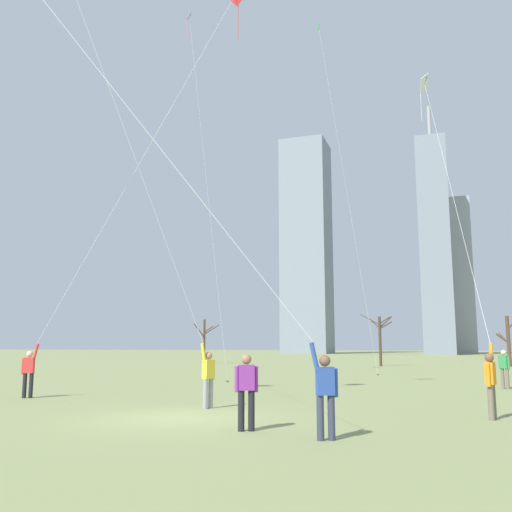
{
  "coord_description": "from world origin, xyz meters",
  "views": [
    {
      "loc": [
        6.58,
        -13.29,
        1.81
      ],
      "look_at": [
        0.0,
        6.0,
        5.02
      ],
      "focal_mm": 39.87,
      "sensor_mm": 36.0,
      "label": 1
    }
  ],
  "objects_px": {
    "kite_flyer_foreground_left_purple": "(241,279)",
    "bystander_watching_nearby": "(246,388)",
    "distant_kite_drifting_left_green": "(325,66)",
    "bare_tree_leftmost": "(380,337)",
    "kite_flyer_foreground_right_red": "(62,309)",
    "kite_flyer_midfield_right_teal": "(169,266)",
    "bystander_far_off_by_trees": "(504,367)",
    "distant_kite_low_near_trees_pink": "(193,56)",
    "bare_tree_left_of_center": "(205,339)",
    "bare_tree_center": "(508,339)",
    "kite_flyer_midfield_left_white": "(471,291)"
  },
  "relations": [
    {
      "from": "bare_tree_center",
      "to": "kite_flyer_foreground_right_red",
      "type": "bearing_deg",
      "value": -115.22
    },
    {
      "from": "kite_flyer_midfield_left_white",
      "to": "distant_kite_drifting_left_green",
      "type": "xyz_separation_m",
      "value": [
        -8.92,
        23.41,
        20.14
      ]
    },
    {
      "from": "kite_flyer_foreground_left_purple",
      "to": "bare_tree_leftmost",
      "type": "relative_size",
      "value": 4.08
    },
    {
      "from": "bare_tree_center",
      "to": "bystander_far_off_by_trees",
      "type": "bearing_deg",
      "value": -95.4
    },
    {
      "from": "kite_flyer_foreground_right_red",
      "to": "bare_tree_center",
      "type": "height_order",
      "value": "kite_flyer_foreground_right_red"
    },
    {
      "from": "bystander_far_off_by_trees",
      "to": "bare_tree_left_of_center",
      "type": "height_order",
      "value": "bare_tree_left_of_center"
    },
    {
      "from": "bare_tree_leftmost",
      "to": "bare_tree_center",
      "type": "bearing_deg",
      "value": 13.35
    },
    {
      "from": "bare_tree_leftmost",
      "to": "kite_flyer_foreground_right_red",
      "type": "bearing_deg",
      "value": -101.3
    },
    {
      "from": "distant_kite_drifting_left_green",
      "to": "distant_kite_low_near_trees_pink",
      "type": "distance_m",
      "value": 15.06
    },
    {
      "from": "kite_flyer_midfield_right_teal",
      "to": "kite_flyer_foreground_left_purple",
      "type": "height_order",
      "value": "kite_flyer_midfield_right_teal"
    },
    {
      "from": "distant_kite_low_near_trees_pink",
      "to": "kite_flyer_midfield_left_white",
      "type": "bearing_deg",
      "value": -36.0
    },
    {
      "from": "distant_kite_low_near_trees_pink",
      "to": "bare_tree_center",
      "type": "height_order",
      "value": "distant_kite_low_near_trees_pink"
    },
    {
      "from": "kite_flyer_foreground_left_purple",
      "to": "distant_kite_low_near_trees_pink",
      "type": "relative_size",
      "value": 0.88
    },
    {
      "from": "bystander_watching_nearby",
      "to": "bare_tree_left_of_center",
      "type": "distance_m",
      "value": 46.6
    },
    {
      "from": "kite_flyer_foreground_right_red",
      "to": "bystander_far_off_by_trees",
      "type": "bearing_deg",
      "value": 32.44
    },
    {
      "from": "distant_kite_low_near_trees_pink",
      "to": "kite_flyer_midfield_right_teal",
      "type": "bearing_deg",
      "value": -66.66
    },
    {
      "from": "bystander_watching_nearby",
      "to": "bystander_far_off_by_trees",
      "type": "height_order",
      "value": "same"
    },
    {
      "from": "distant_kite_drifting_left_green",
      "to": "bare_tree_center",
      "type": "bearing_deg",
      "value": 45.26
    },
    {
      "from": "kite_flyer_midfield_left_white",
      "to": "bare_tree_leftmost",
      "type": "distance_m",
      "value": 34.64
    },
    {
      "from": "bystander_far_off_by_trees",
      "to": "bare_tree_center",
      "type": "relative_size",
      "value": 0.35
    },
    {
      "from": "bare_tree_leftmost",
      "to": "kite_flyer_midfield_left_white",
      "type": "bearing_deg",
      "value": -79.03
    },
    {
      "from": "kite_flyer_foreground_left_purple",
      "to": "bystander_watching_nearby",
      "type": "relative_size",
      "value": 11.71
    },
    {
      "from": "bare_tree_leftmost",
      "to": "bare_tree_left_of_center",
      "type": "distance_m",
      "value": 18.13
    },
    {
      "from": "distant_kite_low_near_trees_pink",
      "to": "bare_tree_left_of_center",
      "type": "relative_size",
      "value": 4.82
    },
    {
      "from": "distant_kite_drifting_left_green",
      "to": "bare_tree_leftmost",
      "type": "distance_m",
      "value": 23.61
    },
    {
      "from": "kite_flyer_foreground_right_red",
      "to": "bystander_watching_nearby",
      "type": "distance_m",
      "value": 10.32
    },
    {
      "from": "kite_flyer_foreground_right_red",
      "to": "kite_flyer_midfield_right_teal",
      "type": "xyz_separation_m",
      "value": [
        5.42,
        -2.39,
        0.99
      ]
    },
    {
      "from": "bystander_watching_nearby",
      "to": "bare_tree_center",
      "type": "relative_size",
      "value": 0.35
    },
    {
      "from": "bystander_far_off_by_trees",
      "to": "bare_tree_left_of_center",
      "type": "distance_m",
      "value": 37.97
    },
    {
      "from": "kite_flyer_midfield_right_teal",
      "to": "distant_kite_low_near_trees_pink",
      "type": "relative_size",
      "value": 0.89
    },
    {
      "from": "bystander_far_off_by_trees",
      "to": "bare_tree_center",
      "type": "xyz_separation_m",
      "value": [
        2.64,
        27.95,
        1.42
      ]
    },
    {
      "from": "kite_flyer_foreground_right_red",
      "to": "kite_flyer_midfield_right_teal",
      "type": "distance_m",
      "value": 6.0
    },
    {
      "from": "bare_tree_leftmost",
      "to": "distant_kite_drifting_left_green",
      "type": "bearing_deg",
      "value": -102.4
    },
    {
      "from": "bare_tree_center",
      "to": "kite_flyer_midfield_left_white",
      "type": "bearing_deg",
      "value": -96.38
    },
    {
      "from": "kite_flyer_foreground_left_purple",
      "to": "bystander_watching_nearby",
      "type": "xyz_separation_m",
      "value": [
        -0.3,
        1.14,
        -2.23
      ]
    },
    {
      "from": "bystander_far_off_by_trees",
      "to": "bare_tree_leftmost",
      "type": "bearing_deg",
      "value": 107.54
    },
    {
      "from": "kite_flyer_foreground_right_red",
      "to": "kite_flyer_foreground_left_purple",
      "type": "bearing_deg",
      "value": -34.38
    },
    {
      "from": "kite_flyer_foreground_right_red",
      "to": "bystander_far_off_by_trees",
      "type": "height_order",
      "value": "kite_flyer_foreground_right_red"
    },
    {
      "from": "bystander_far_off_by_trees",
      "to": "kite_flyer_foreground_right_red",
      "type": "bearing_deg",
      "value": -147.56
    },
    {
      "from": "bystander_watching_nearby",
      "to": "kite_flyer_foreground_right_red",
      "type": "bearing_deg",
      "value": 150.01
    },
    {
      "from": "kite_flyer_foreground_left_purple",
      "to": "kite_flyer_midfield_left_white",
      "type": "bearing_deg",
      "value": 57.52
    },
    {
      "from": "bystander_watching_nearby",
      "to": "distant_kite_low_near_trees_pink",
      "type": "height_order",
      "value": "distant_kite_low_near_trees_pink"
    },
    {
      "from": "bystander_watching_nearby",
      "to": "bystander_far_off_by_trees",
      "type": "relative_size",
      "value": 1.0
    },
    {
      "from": "bystander_far_off_by_trees",
      "to": "distant_kite_drifting_left_green",
      "type": "bearing_deg",
      "value": 124.94
    },
    {
      "from": "bare_tree_left_of_center",
      "to": "bare_tree_center",
      "type": "relative_size",
      "value": 0.97
    },
    {
      "from": "distant_kite_low_near_trees_pink",
      "to": "kite_flyer_foreground_left_purple",
      "type": "bearing_deg",
      "value": -61.37
    },
    {
      "from": "bystander_watching_nearby",
      "to": "bare_tree_center",
      "type": "distance_m",
      "value": 43.49
    },
    {
      "from": "distant_kite_low_near_trees_pink",
      "to": "bare_tree_leftmost",
      "type": "height_order",
      "value": "distant_kite_low_near_trees_pink"
    },
    {
      "from": "kite_flyer_midfield_right_teal",
      "to": "bystander_far_off_by_trees",
      "type": "bearing_deg",
      "value": 51.18
    },
    {
      "from": "kite_flyer_midfield_right_teal",
      "to": "bare_tree_leftmost",
      "type": "distance_m",
      "value": 37.42
    }
  ]
}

